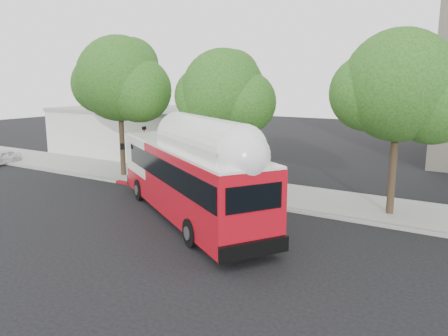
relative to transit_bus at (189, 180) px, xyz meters
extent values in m
plane|color=black|center=(-0.58, -0.23, -1.94)|extent=(120.00, 120.00, 0.00)
cube|color=gray|center=(-0.58, 6.27, -1.87)|extent=(60.00, 5.00, 0.15)
cube|color=gray|center=(-0.58, 3.67, -1.87)|extent=(60.00, 0.30, 0.15)
cube|color=maroon|center=(-3.58, 3.67, -1.86)|extent=(10.00, 0.32, 0.16)
cylinder|color=#2D2116|center=(-9.58, 5.27, 1.10)|extent=(0.36, 0.36, 6.08)
sphere|color=#194614|center=(-9.58, 5.27, 4.90)|extent=(5.80, 5.80, 5.80)
sphere|color=#194614|center=(-7.98, 5.47, 4.14)|extent=(4.35, 4.35, 4.35)
cylinder|color=#2D2116|center=(-1.58, 5.77, 0.78)|extent=(0.36, 0.36, 5.44)
sphere|color=#194614|center=(-1.58, 5.77, 4.18)|extent=(5.00, 5.00, 5.00)
sphere|color=#194614|center=(-0.20, 5.97, 3.50)|extent=(3.75, 3.75, 3.75)
cylinder|color=#2D2116|center=(8.42, 5.57, 0.94)|extent=(0.36, 0.36, 5.76)
sphere|color=#194614|center=(8.42, 5.57, 4.54)|extent=(5.40, 5.40, 5.40)
sphere|color=#194614|center=(9.91, 5.77, 3.82)|extent=(4.05, 4.05, 4.05)
cube|color=silver|center=(-14.58, 13.77, 0.06)|extent=(16.00, 10.00, 4.00)
cube|color=gray|center=(-14.58, 13.77, 2.16)|extent=(16.20, 10.20, 0.30)
cube|color=#B80C1A|center=(-0.08, 0.05, 0.01)|extent=(12.51, 9.40, 3.15)
cube|color=black|center=(0.37, -0.24, 0.67)|extent=(11.45, 8.75, 1.03)
cube|color=white|center=(-0.08, 0.05, 1.63)|extent=(12.46, 9.32, 0.11)
cube|color=white|center=(1.75, -1.12, 1.91)|extent=(7.03, 5.57, 0.60)
cube|color=black|center=(-6.08, 3.88, -1.40)|extent=(1.78, 2.12, 0.07)
imported|color=navy|center=(-6.08, 3.88, -0.88)|extent=(1.55, 1.92, 0.98)
imported|color=silver|center=(-21.26, 3.36, -1.36)|extent=(3.58, 1.92, 1.16)
cylinder|color=red|center=(-6.69, 4.37, -0.14)|extent=(0.11, 0.11, 3.61)
cube|color=black|center=(-6.69, 4.37, 1.76)|extent=(0.05, 0.36, 0.23)
camera|label=1|loc=(12.35, -16.82, 4.78)|focal=35.00mm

